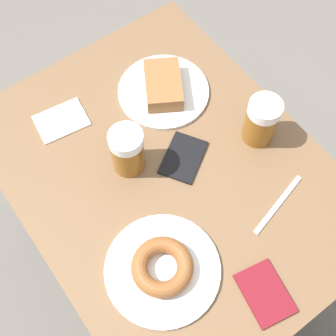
{
  "coord_description": "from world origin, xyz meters",
  "views": [
    {
      "loc": [
        0.3,
        0.42,
        1.77
      ],
      "look_at": [
        0.0,
        0.0,
        0.77
      ],
      "focal_mm": 50.0,
      "sensor_mm": 36.0,
      "label": 1
    }
  ],
  "objects": [
    {
      "name": "ground_plane",
      "position": [
        0.0,
        0.0,
        0.0
      ],
      "size": [
        8.0,
        8.0,
        0.0
      ],
      "primitive_type": "plane",
      "color": "#666059"
    },
    {
      "name": "table",
      "position": [
        0.0,
        0.0,
        0.68
      ],
      "size": [
        0.7,
        0.92,
        0.75
      ],
      "color": "brown",
      "rests_on": "ground_plane"
    },
    {
      "name": "plate_with_cake",
      "position": [
        -0.13,
        -0.2,
        0.77
      ],
      "size": [
        0.24,
        0.24,
        0.05
      ],
      "color": "white",
      "rests_on": "table"
    },
    {
      "name": "plate_with_donut",
      "position": [
        0.15,
        0.19,
        0.77
      ],
      "size": [
        0.26,
        0.26,
        0.05
      ],
      "color": "white",
      "rests_on": "table"
    },
    {
      "name": "beer_mug_left",
      "position": [
        0.06,
        -0.07,
        0.82
      ],
      "size": [
        0.08,
        0.08,
        0.13
      ],
      "color": "#8C5619",
      "rests_on": "table"
    },
    {
      "name": "beer_mug_center",
      "position": [
        -0.24,
        0.05,
        0.82
      ],
      "size": [
        0.08,
        0.08,
        0.13
      ],
      "color": "#8C5619",
      "rests_on": "table"
    },
    {
      "name": "napkin_folded",
      "position": [
        0.14,
        -0.28,
        0.76
      ],
      "size": [
        0.14,
        0.11,
        0.0
      ],
      "rotation": [
        0.0,
        0.0,
        6.15
      ],
      "color": "white",
      "rests_on": "table"
    },
    {
      "name": "fork",
      "position": [
        -0.16,
        0.22,
        0.75
      ],
      "size": [
        0.18,
        0.06,
        0.0
      ],
      "rotation": [
        0.0,
        0.0,
        1.82
      ],
      "color": "silver",
      "rests_on": "table"
    },
    {
      "name": "passport_near_edge",
      "position": [
        -0.05,
        -0.01,
        0.76
      ],
      "size": [
        0.15,
        0.14,
        0.01
      ],
      "rotation": [
        0.0,
        0.0,
        5.27
      ],
      "color": "black",
      "rests_on": "table"
    },
    {
      "name": "passport_far_edge",
      "position": [
        0.01,
        0.36,
        0.76
      ],
      "size": [
        0.11,
        0.14,
        0.01
      ],
      "rotation": [
        0.0,
        0.0,
        6.1
      ],
      "color": "maroon",
      "rests_on": "table"
    }
  ]
}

